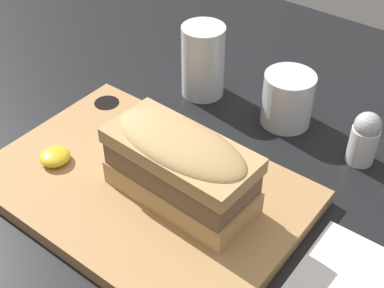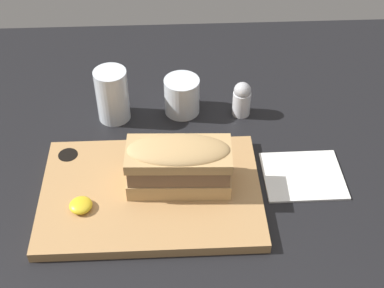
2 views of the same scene
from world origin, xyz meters
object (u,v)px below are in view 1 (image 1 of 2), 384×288
Objects in this scene: serving_board at (144,188)px; sandwich at (181,165)px; salt_shaker at (364,138)px; water_glass at (203,65)px; wine_glass at (287,101)px.

sandwich reaches higher than serving_board.
sandwich is 2.36× the size of salt_shaker.
water_glass reaches higher than salt_shaker.
serving_board is 28.29cm from salt_shaker.
salt_shaker is (18.00, 21.65, 2.80)cm from serving_board.
sandwich is at bearing -59.20° from water_glass.
water_glass is at bearing -174.48° from wine_glass.
water_glass is (-7.42, 21.76, 3.80)cm from serving_board.
water_glass is 25.43cm from salt_shaker.
sandwich is 24.26cm from water_glass.
water_glass is at bearing 108.83° from serving_board.
salt_shaker is at bearing -0.23° from water_glass.
serving_board is 23.30cm from water_glass.
water_glass is 13.69cm from wine_glass.
sandwich is 24.62cm from salt_shaker.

